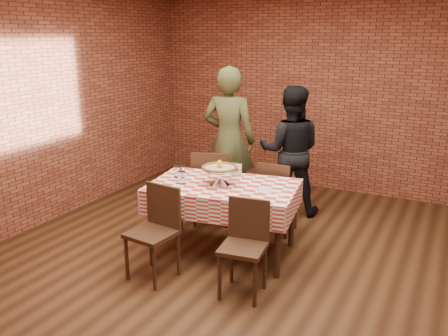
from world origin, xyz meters
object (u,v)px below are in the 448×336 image
at_px(chair_near_right, 243,251).
at_px(chair_far_left, 212,186).
at_px(diner_olive, 229,140).
at_px(table, 223,219).
at_px(chair_far_right, 278,196).
at_px(pizza_stand, 220,176).
at_px(diner_black, 290,151).
at_px(condiment_caddy, 237,170).
at_px(chair_near_left, 152,235).
at_px(water_glass_left, 182,178).
at_px(water_glass_right, 178,172).
at_px(pizza, 220,168).

height_order(chair_near_right, chair_far_left, chair_far_left).
xyz_separation_m(chair_far_left, diner_olive, (-0.01, 0.48, 0.48)).
bearing_deg(table, chair_far_right, 68.00).
bearing_deg(chair_near_right, pizza_stand, 123.71).
bearing_deg(diner_olive, diner_black, -169.88).
xyz_separation_m(condiment_caddy, chair_far_left, (-0.51, 0.38, -0.37)).
bearing_deg(chair_far_left, table, 105.12).
bearing_deg(diner_olive, chair_near_left, 85.52).
distance_m(condiment_caddy, chair_far_left, 0.74).
bearing_deg(pizza_stand, diner_black, 80.25).
relative_size(chair_near_right, chair_far_left, 0.92).
xyz_separation_m(chair_near_left, diner_black, (0.56, 2.23, 0.38)).
relative_size(table, pizza_stand, 3.88).
xyz_separation_m(water_glass_left, chair_near_right, (0.94, -0.51, -0.39)).
bearing_deg(condiment_caddy, water_glass_left, -151.44).
relative_size(condiment_caddy, diner_olive, 0.08).
bearing_deg(water_glass_right, pizza_stand, -1.58).
distance_m(condiment_caddy, chair_far_right, 0.70).
bearing_deg(diner_black, water_glass_right, 44.21).
height_order(table, chair_far_left, chair_far_left).
relative_size(pizza, diner_black, 0.22).
height_order(chair_far_left, diner_black, diner_black).
xyz_separation_m(water_glass_left, condiment_caddy, (0.40, 0.48, 0.01)).
bearing_deg(table, water_glass_left, -156.52).
xyz_separation_m(diner_olive, diner_black, (0.74, 0.27, -0.12)).
xyz_separation_m(water_glass_right, diner_black, (0.76, 1.44, 0.00)).
height_order(chair_far_left, diner_olive, diner_olive).
bearing_deg(diner_black, pizza_stand, 62.40).
relative_size(chair_far_left, diner_black, 0.56).
xyz_separation_m(chair_far_right, diner_olive, (-0.84, 0.39, 0.51)).
bearing_deg(water_glass_left, chair_near_right, -28.56).
height_order(pizza, chair_near_left, pizza).
height_order(pizza_stand, chair_near_left, pizza_stand).
bearing_deg(water_glass_left, condiment_caddy, 50.52).
relative_size(chair_far_right, diner_black, 0.52).
distance_m(table, water_glass_right, 0.71).
bearing_deg(pizza, table, 24.50).
relative_size(pizza, chair_far_right, 0.43).
bearing_deg(water_glass_right, diner_black, 62.05).
height_order(table, diner_black, diner_black).
bearing_deg(chair_near_left, water_glass_right, 110.65).
bearing_deg(water_glass_left, chair_near_left, -85.35).
relative_size(table, chair_far_left, 1.60).
bearing_deg(table, pizza, -155.50).
height_order(condiment_caddy, diner_olive, diner_olive).
distance_m(pizza_stand, condiment_caddy, 0.33).
relative_size(water_glass_left, condiment_caddy, 0.83).
distance_m(chair_near_left, diner_black, 2.33).
bearing_deg(condiment_caddy, chair_far_right, 34.31).
xyz_separation_m(pizza, chair_far_right, (0.35, 0.80, -0.50)).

